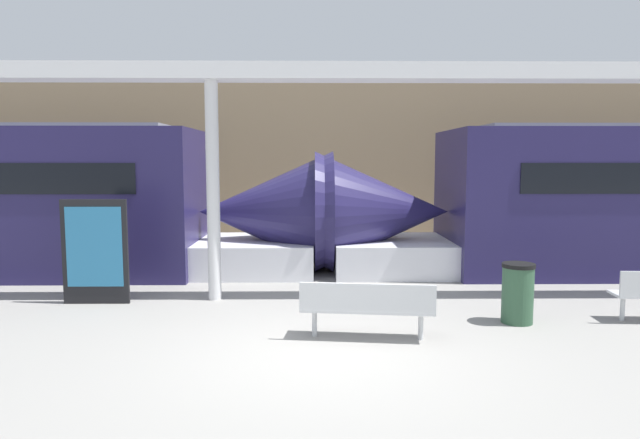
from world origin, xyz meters
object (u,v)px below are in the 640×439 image
object	(u,v)px
support_column_near	(213,192)
bench_near	(367,305)
poster_board	(95,251)
trash_bin	(518,293)

from	to	relation	value
support_column_near	bench_near	bearing A→B (deg)	-43.16
bench_near	support_column_near	xyz separation A→B (m)	(-2.47, 2.32, 1.42)
poster_board	trash_bin	bearing A→B (deg)	-10.31
trash_bin	poster_board	distance (m)	6.91
trash_bin	support_column_near	xyz separation A→B (m)	(-4.81, 1.52, 1.44)
trash_bin	support_column_near	world-z (taller)	support_column_near
poster_board	support_column_near	bearing A→B (deg)	8.33
poster_board	support_column_near	distance (m)	2.23
trash_bin	support_column_near	distance (m)	5.25
bench_near	poster_board	distance (m)	4.90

